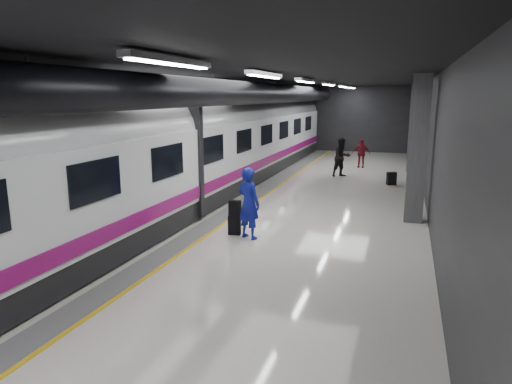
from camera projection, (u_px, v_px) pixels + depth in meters
The scene contains 9 objects.
ground at pixel (255, 225), 13.87m from camera, with size 40.00×40.00×0.00m, color silver.
platform_hall at pixel (256, 106), 14.11m from camera, with size 10.02×40.02×4.51m.
train at pixel (158, 153), 14.44m from camera, with size 3.05×38.00×4.05m.
traveler_main at pixel (249, 203), 12.41m from camera, with size 0.72×0.47×1.98m, color #1821B8.
suitcase_main at pixel (235, 225), 12.88m from camera, with size 0.35×0.22×0.56m, color black.
shoulder_bag at pixel (235, 208), 12.76m from camera, with size 0.32×0.17×0.43m, color black.
traveler_far_a at pixel (342, 157), 21.99m from camera, with size 0.92×0.72×1.90m, color black.
traveler_far_b at pixel (361, 153), 24.89m from camera, with size 0.92×0.38×1.58m, color maroon.
suitcase_far at pixel (391, 178), 20.08m from camera, with size 0.39×0.25×0.57m, color black.
Camera 1 is at (4.21, -12.68, 3.85)m, focal length 32.00 mm.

